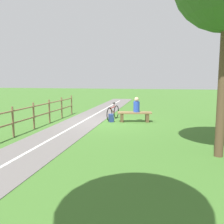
{
  "coord_description": "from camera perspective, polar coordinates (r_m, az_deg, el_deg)",
  "views": [
    {
      "loc": [
        -2.8,
        12.09,
        2.17
      ],
      "look_at": [
        -0.79,
        2.41,
        0.84
      ],
      "focal_mm": 40.12,
      "sensor_mm": 36.0,
      "label": 1
    }
  ],
  "objects": [
    {
      "name": "backpack",
      "position": [
        12.56,
        -0.19,
        -1.38
      ],
      "size": [
        0.32,
        0.36,
        0.4
      ],
      "rotation": [
        0.0,
        0.0,
        2.05
      ],
      "color": "navy",
      "rests_on": "ground_plane"
    },
    {
      "name": "person_seated",
      "position": [
        12.53,
        5.61,
        1.52
      ],
      "size": [
        0.35,
        0.35,
        0.74
      ],
      "rotation": [
        0.0,
        0.0,
        0.17
      ],
      "color": "#2847B7",
      "rests_on": "bench"
    },
    {
      "name": "ground_plane",
      "position": [
        12.6,
        -1.31,
        -2.25
      ],
      "size": [
        80.0,
        80.0,
        0.0
      ],
      "primitive_type": "plane",
      "color": "#3D6B28"
    },
    {
      "name": "fence_roadside",
      "position": [
        9.34,
        -24.22,
        -2.24
      ],
      "size": [
        0.16,
        13.88,
        1.14
      ],
      "rotation": [
        0.0,
        0.0,
        1.58
      ],
      "color": "brown",
      "rests_on": "ground_plane"
    },
    {
      "name": "paved_path",
      "position": [
        9.24,
        -13.78,
        -6.07
      ],
      "size": [
        2.63,
        36.03,
        0.02
      ],
      "primitive_type": "cube",
      "rotation": [
        0.0,
        0.0,
        0.02
      ],
      "color": "#66605E",
      "rests_on": "ground_plane"
    },
    {
      "name": "path_centre_line",
      "position": [
        9.24,
        -13.78,
        -6.01
      ],
      "size": [
        0.66,
        32.0,
        0.0
      ],
      "primitive_type": "cube",
      "rotation": [
        0.0,
        0.0,
        0.02
      ],
      "color": "silver",
      "rests_on": "paved_path"
    },
    {
      "name": "bicycle",
      "position": [
        13.23,
        0.23,
        -0.13
      ],
      "size": [
        0.34,
        1.66,
        0.89
      ],
      "rotation": [
        0.0,
        0.0,
        1.39
      ],
      "color": "black",
      "rests_on": "ground_plane"
    },
    {
      "name": "bench",
      "position": [
        12.58,
        5.15,
        -0.7
      ],
      "size": [
        1.74,
        0.74,
        0.5
      ],
      "rotation": [
        0.0,
        0.0,
        0.17
      ],
      "color": "brown",
      "rests_on": "ground_plane"
    }
  ]
}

